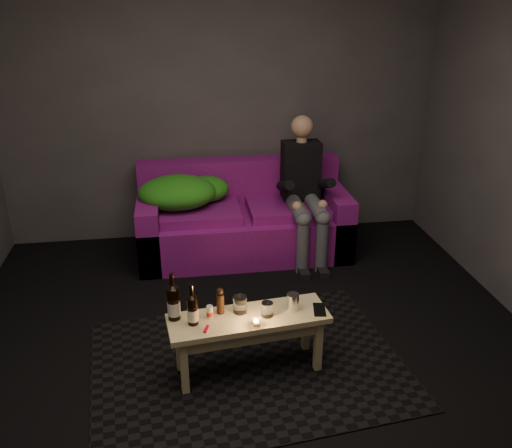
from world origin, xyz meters
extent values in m
plane|color=black|center=(0.00, 0.00, 0.00)|extent=(4.50, 4.50, 0.00)
plane|color=#444244|center=(0.00, 2.25, 1.30)|extent=(4.00, 0.00, 4.00)
cube|color=black|center=(-0.04, 0.13, 0.00)|extent=(2.11, 1.64, 0.01)
cube|color=#6B0E66|center=(0.15, 1.77, 0.19)|extent=(1.85, 0.83, 0.39)
cube|color=#6B0E66|center=(0.15, 2.09, 0.59)|extent=(1.85, 0.20, 0.41)
cube|color=#6B0E66|center=(-0.69, 1.77, 0.29)|extent=(0.19, 0.83, 0.57)
cube|color=#6B0E66|center=(0.98, 1.77, 0.29)|extent=(0.19, 0.83, 0.57)
cube|color=#6B0E66|center=(-0.24, 1.72, 0.43)|extent=(0.70, 0.56, 0.09)
cube|color=#6B0E66|center=(0.53, 1.72, 0.43)|extent=(0.70, 0.56, 0.09)
ellipsoid|color=#2B8D19|center=(-0.43, 1.77, 0.61)|extent=(0.67, 0.52, 0.28)
ellipsoid|color=#2B8D19|center=(-0.17, 1.90, 0.58)|extent=(0.41, 0.33, 0.22)
ellipsoid|color=#2B8D19|center=(-0.64, 1.88, 0.55)|extent=(0.30, 0.24, 0.15)
cube|color=black|center=(0.67, 1.82, 0.75)|extent=(0.33, 0.20, 0.51)
sphere|color=tan|center=(0.67, 1.82, 1.14)|extent=(0.19, 0.19, 0.19)
cylinder|color=#4A4C54|center=(0.59, 1.53, 0.49)|extent=(0.13, 0.46, 0.13)
cylinder|color=#4A4C54|center=(0.75, 1.53, 0.49)|extent=(0.13, 0.46, 0.13)
cylinder|color=#4A4C54|center=(0.59, 1.31, 0.24)|extent=(0.10, 0.10, 0.47)
cylinder|color=#4A4C54|center=(0.75, 1.31, 0.24)|extent=(0.10, 0.10, 0.47)
cube|color=black|center=(0.59, 1.25, 0.03)|extent=(0.08, 0.20, 0.06)
cube|color=black|center=(0.75, 1.25, 0.03)|extent=(0.08, 0.20, 0.06)
cube|color=tan|center=(-0.04, 0.08, 0.38)|extent=(1.01, 0.42, 0.04)
cube|color=tan|center=(-0.04, 0.08, 0.32)|extent=(0.88, 0.34, 0.09)
cube|color=tan|center=(-0.44, -0.08, 0.18)|extent=(0.05, 0.05, 0.37)
cube|color=tan|center=(-0.47, 0.14, 0.18)|extent=(0.05, 0.05, 0.37)
cube|color=tan|center=(0.39, 0.02, 0.18)|extent=(0.05, 0.05, 0.37)
cube|color=tan|center=(0.37, 0.24, 0.18)|extent=(0.05, 0.05, 0.37)
cylinder|color=black|center=(-0.48, 0.12, 0.51)|extent=(0.07, 0.07, 0.21)
cylinder|color=white|center=(-0.48, 0.12, 0.47)|extent=(0.08, 0.08, 0.09)
cone|color=black|center=(-0.48, 0.12, 0.63)|extent=(0.07, 0.07, 0.03)
cylinder|color=black|center=(-0.48, 0.12, 0.66)|extent=(0.03, 0.03, 0.10)
cylinder|color=black|center=(-0.37, 0.05, 0.49)|extent=(0.06, 0.06, 0.18)
cylinder|color=white|center=(-0.37, 0.05, 0.46)|extent=(0.07, 0.07, 0.08)
cone|color=black|center=(-0.37, 0.05, 0.59)|extent=(0.06, 0.06, 0.03)
cylinder|color=black|center=(-0.37, 0.05, 0.62)|extent=(0.02, 0.02, 0.08)
cylinder|color=silver|center=(-0.27, 0.10, 0.44)|extent=(0.05, 0.05, 0.08)
cylinder|color=black|center=(-0.20, 0.14, 0.47)|extent=(0.06, 0.06, 0.13)
cylinder|color=white|center=(-0.08, 0.14, 0.45)|extent=(0.10, 0.10, 0.10)
cylinder|color=white|center=(-0.01, -0.03, 0.42)|extent=(0.06, 0.06, 0.04)
sphere|color=orange|center=(-0.01, -0.03, 0.43)|extent=(0.02, 0.02, 0.02)
cylinder|color=white|center=(0.08, 0.07, 0.45)|extent=(0.08, 0.08, 0.09)
cylinder|color=silver|center=(0.24, 0.11, 0.46)|extent=(0.09, 0.09, 0.11)
cube|color=black|center=(0.41, 0.08, 0.41)|extent=(0.10, 0.16, 0.01)
cube|color=red|center=(-0.30, -0.03, 0.41)|extent=(0.04, 0.07, 0.01)
camera|label=1|loc=(-0.40, -2.70, 2.22)|focal=38.00mm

